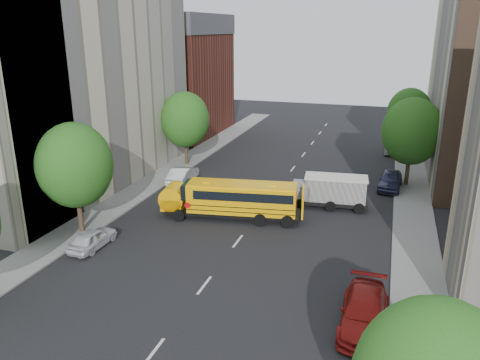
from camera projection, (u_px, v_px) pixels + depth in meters
The scene contains 17 objects.
ground at pixel (246, 230), 33.62m from camera, with size 120.00×120.00×0.00m, color black.
sidewalk_left at pixel (140, 191), 41.51m from camera, with size 3.00×80.00×0.12m, color slate.
sidewalk_right at pixel (414, 222), 34.73m from camera, with size 3.00×80.00×0.12m, color slate.
lane_markings at pixel (279, 187), 42.66m from camera, with size 0.15×64.00×0.01m, color silver.
building_left_cream at pixel (73, 73), 41.24m from camera, with size 10.00×26.00×20.00m, color beige.
building_left_redbrick at pixel (180, 85), 62.20m from camera, with size 10.00×15.00×13.00m, color maroon.
street_tree_1 at pixel (75, 165), 31.71m from camera, with size 5.12×5.12×7.90m.
street_tree_2 at pixel (185, 120), 48.01m from camera, with size 4.99×4.99×7.71m.
street_tree_4 at pixel (412, 131), 41.45m from camera, with size 5.25×5.25×8.10m.
street_tree_5 at pixel (409, 113), 52.40m from camera, with size 4.86×4.86×7.51m.
school_bus at pixel (232, 198), 35.26m from camera, with size 10.36×3.90×2.86m.
safari_truck at pixel (330, 191), 37.48m from camera, with size 6.31×2.86×2.61m.
parked_car_0 at pixel (93, 238), 30.73m from camera, with size 1.57×3.90×1.33m, color silver.
parked_car_1 at pixel (183, 175), 43.48m from camera, with size 1.66×4.76×1.57m, color silver.
parked_car_3 at pixel (364, 312), 22.57m from camera, with size 2.22×5.45×1.58m, color maroon.
parked_car_4 at pixel (390, 180), 41.94m from camera, with size 1.90×4.72×1.61m, color #35365D.
parked_car_5 at pixel (393, 146), 54.08m from camera, with size 1.65×4.74×1.56m, color #A8A7A2.
Camera 1 is at (9.13, -29.45, 13.89)m, focal length 35.00 mm.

